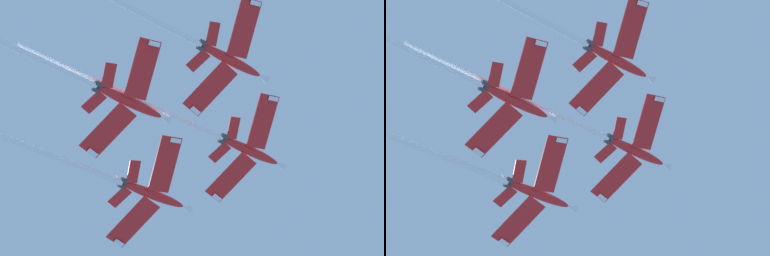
% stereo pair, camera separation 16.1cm
% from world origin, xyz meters
% --- Properties ---
extents(jet_lead, '(35.88, 33.28, 22.41)m').
position_xyz_m(jet_lead, '(-13.93, -17.74, 134.12)').
color(jet_lead, red).
extents(jet_left_wing, '(34.09, 31.78, 22.06)m').
position_xyz_m(jet_left_wing, '(-12.73, -35.51, 126.46)').
color(jet_left_wing, red).
extents(jet_right_wing, '(39.36, 36.21, 25.60)m').
position_xyz_m(jet_right_wing, '(3.69, -17.48, 126.13)').
color(jet_right_wing, red).
extents(jet_slot, '(35.10, 31.93, 23.11)m').
position_xyz_m(jet_slot, '(1.82, -32.20, 122.24)').
color(jet_slot, red).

